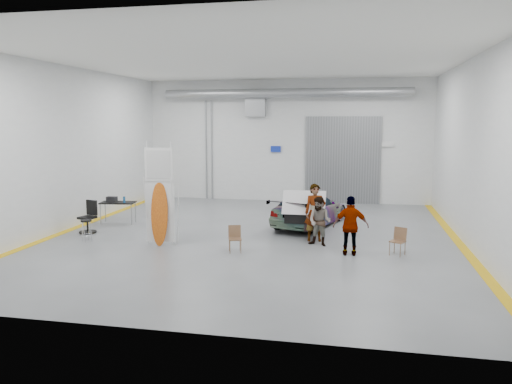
% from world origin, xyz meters
% --- Properties ---
extents(ground, '(16.00, 16.00, 0.00)m').
position_xyz_m(ground, '(0.00, 0.00, 0.00)').
color(ground, slate).
rests_on(ground, ground).
extents(room_shell, '(14.02, 16.18, 6.01)m').
position_xyz_m(room_shell, '(0.24, 2.22, 4.08)').
color(room_shell, silver).
rests_on(room_shell, ground).
extents(sedan_car, '(3.00, 4.70, 1.27)m').
position_xyz_m(sedan_car, '(1.73, 2.32, 0.63)').
color(sedan_car, silver).
rests_on(sedan_car, ground).
extents(person_a, '(0.77, 0.57, 1.93)m').
position_xyz_m(person_a, '(2.15, -0.16, 0.97)').
color(person_a, '#8D654D').
rests_on(person_a, ground).
extents(person_b, '(0.92, 0.80, 1.59)m').
position_xyz_m(person_b, '(2.35, -0.78, 0.80)').
color(person_b, slate).
rests_on(person_b, ground).
extents(person_c, '(1.06, 0.47, 1.80)m').
position_xyz_m(person_c, '(3.35, -1.75, 0.90)').
color(person_c, brown).
rests_on(person_c, ground).
extents(surfboard_display, '(0.95, 0.30, 3.35)m').
position_xyz_m(surfboard_display, '(-2.70, -1.78, 1.36)').
color(surfboard_display, white).
rests_on(surfboard_display, ground).
extents(folding_chair_near, '(0.48, 0.51, 0.81)m').
position_xyz_m(folding_chair_near, '(-0.12, -2.10, 0.25)').
color(folding_chair_near, brown).
rests_on(folding_chair_near, ground).
extents(folding_chair_far, '(0.53, 0.57, 0.83)m').
position_xyz_m(folding_chair_far, '(4.73, -1.48, 0.26)').
color(folding_chair_far, brown).
rests_on(folding_chair_far, ground).
extents(shop_stool, '(0.38, 0.38, 0.74)m').
position_xyz_m(shop_stool, '(-5.29, -1.78, 0.37)').
color(shop_stool, black).
rests_on(shop_stool, ground).
extents(work_table, '(1.41, 0.86, 1.08)m').
position_xyz_m(work_table, '(-5.75, 1.25, 0.83)').
color(work_table, gray).
rests_on(work_table, ground).
extents(office_chair, '(0.62, 0.65, 1.14)m').
position_xyz_m(office_chair, '(-5.93, -0.54, 0.50)').
color(office_chair, black).
rests_on(office_chair, ground).
extents(trunk_lid, '(1.48, 0.90, 0.04)m').
position_xyz_m(trunk_lid, '(1.73, 0.39, 1.29)').
color(trunk_lid, silver).
rests_on(trunk_lid, sedan_car).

